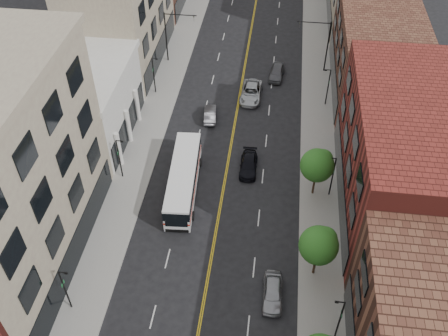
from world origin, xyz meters
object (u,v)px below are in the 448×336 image
at_px(car_parked_far, 273,292).
at_px(car_lane_c, 277,72).
at_px(city_bus, 183,178).
at_px(car_lane_behind, 210,114).
at_px(car_lane_b, 251,92).
at_px(car_lane_a, 249,165).

relative_size(car_parked_far, car_lane_c, 0.95).
height_order(city_bus, car_lane_c, city_bus).
relative_size(car_lane_behind, car_lane_b, 0.70).
bearing_deg(car_parked_far, car_lane_a, 101.16).
relative_size(car_parked_far, car_lane_behind, 1.07).
relative_size(car_parked_far, car_lane_a, 0.94).
distance_m(city_bus, car_lane_b, 18.54).
bearing_deg(car_lane_c, car_parked_far, -82.68).
xyz_separation_m(car_lane_behind, car_lane_b, (4.63, 5.11, 0.13)).
height_order(car_lane_b, car_lane_c, car_lane_b).
bearing_deg(car_parked_far, city_bus, 128.83).
bearing_deg(city_bus, car_lane_c, 65.58).
distance_m(city_bus, car_lane_c, 24.44).
distance_m(car_lane_a, car_lane_c, 18.92).
bearing_deg(car_lane_behind, car_lane_c, -133.54).
bearing_deg(city_bus, car_lane_behind, 81.98).
distance_m(city_bus, car_lane_a, 7.66).
relative_size(car_parked_far, car_lane_b, 0.75).
distance_m(car_parked_far, car_lane_b, 29.74).
bearing_deg(car_lane_b, car_lane_behind, -130.71).
relative_size(city_bus, car_parked_far, 2.77).
distance_m(car_parked_far, car_lane_behind, 25.90).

